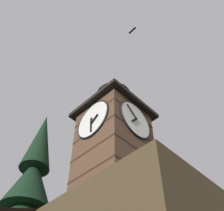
# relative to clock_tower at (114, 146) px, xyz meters

# --- Properties ---
(clock_tower) EXTENTS (3.87, 3.87, 10.32)m
(clock_tower) POSITION_rel_clock_tower_xyz_m (0.00, 0.00, 0.00)
(clock_tower) COLOR brown
(clock_tower) RESTS_ON building_main
(flying_bird_high) EXTENTS (0.20, 0.74, 0.11)m
(flying_bird_high) POSITION_rel_clock_tower_xyz_m (-0.26, 1.90, 11.03)
(flying_bird_high) COLOR black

